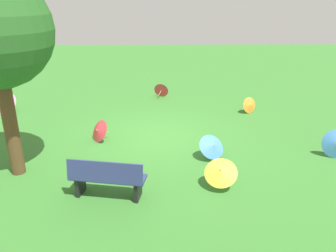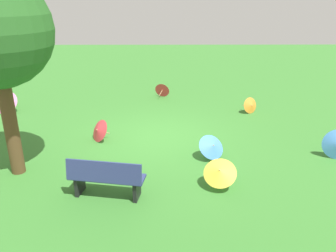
# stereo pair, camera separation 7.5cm
# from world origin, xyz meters

# --- Properties ---
(ground) EXTENTS (40.00, 40.00, 0.00)m
(ground) POSITION_xyz_m (0.00, 0.00, 0.00)
(ground) COLOR #387A2D
(park_bench) EXTENTS (1.66, 0.75, 0.90)m
(park_bench) POSITION_xyz_m (0.96, 3.24, 0.47)
(park_bench) COLOR navy
(park_bench) RESTS_ON ground
(parasol_red_0) EXTENTS (0.66, 0.66, 0.61)m
(parasol_red_0) POSITION_xyz_m (-0.17, -4.34, 0.30)
(parasol_red_0) COLOR tan
(parasol_red_0) RESTS_ON ground
(parasol_red_1) EXTENTS (0.75, 0.79, 0.65)m
(parasol_red_1) POSITION_xyz_m (1.68, 0.23, 0.32)
(parasol_red_1) COLOR tan
(parasol_red_1) RESTS_ON ground
(parasol_pink_0) EXTENTS (0.98, 0.85, 0.82)m
(parasol_pink_0) POSITION_xyz_m (5.55, -2.33, 0.41)
(parasol_pink_0) COLOR tan
(parasol_pink_0) RESTS_ON ground
(parasol_orange_0) EXTENTS (0.64, 0.63, 0.59)m
(parasol_orange_0) POSITION_xyz_m (-3.39, -2.20, 0.29)
(parasol_orange_0) COLOR tan
(parasol_orange_0) RESTS_ON ground
(parasol_yellow_0) EXTENTS (0.90, 0.86, 0.71)m
(parasol_yellow_0) POSITION_xyz_m (-1.48, 2.92, 0.43)
(parasol_yellow_0) COLOR tan
(parasol_yellow_0) RESTS_ON ground
(parasol_blue_0) EXTENTS (0.89, 0.84, 0.66)m
(parasol_blue_0) POSITION_xyz_m (-1.51, 1.46, 0.37)
(parasol_blue_0) COLOR tan
(parasol_blue_0) RESTS_ON ground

